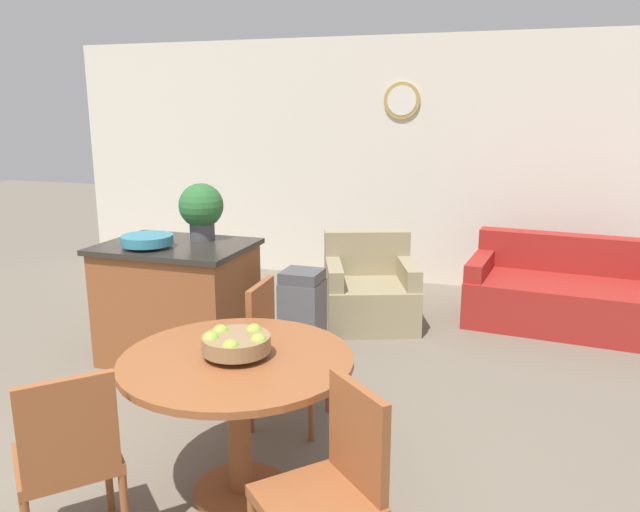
{
  "coord_description": "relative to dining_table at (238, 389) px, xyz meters",
  "views": [
    {
      "loc": [
        1.37,
        -1.56,
        1.95
      ],
      "look_at": [
        0.09,
        2.35,
        0.96
      ],
      "focal_mm": 35.0,
      "sensor_mm": 36.0,
      "label": 1
    }
  ],
  "objects": [
    {
      "name": "teal_bowl",
      "position": [
        -1.36,
        1.33,
        0.4
      ],
      "size": [
        0.38,
        0.38,
        0.09
      ],
      "color": "teal",
      "rests_on": "kitchen_island"
    },
    {
      "name": "kitchen_island",
      "position": [
        -1.23,
        1.5,
        -0.12
      ],
      "size": [
        1.13,
        0.84,
        0.93
      ],
      "color": "brown",
      "rests_on": "ground_plane"
    },
    {
      "name": "dining_chair_near_right",
      "position": [
        0.64,
        -0.5,
        -0.08
      ],
      "size": [
        0.59,
        0.59,
        0.9
      ],
      "rotation": [
        0.0,
        0.0,
        8.68
      ],
      "color": "brown",
      "rests_on": "ground_plane"
    },
    {
      "name": "dining_chair_near_left",
      "position": [
        -0.5,
        -0.64,
        -0.08
      ],
      "size": [
        0.59,
        0.59,
        0.9
      ],
      "rotation": [
        0.0,
        0.0,
        7.11
      ],
      "color": "brown",
      "rests_on": "ground_plane"
    },
    {
      "name": "dining_table",
      "position": [
        0.0,
        0.0,
        0.0
      ],
      "size": [
        1.15,
        1.15,
        0.76
      ],
      "color": "brown",
      "rests_on": "ground_plane"
    },
    {
      "name": "armchair",
      "position": [
        -0.0,
        2.78,
        -0.31
      ],
      "size": [
        1.03,
        1.03,
        0.81
      ],
      "rotation": [
        0.0,
        0.0,
        0.36
      ],
      "color": "#998966",
      "rests_on": "ground_plane"
    },
    {
      "name": "fruit_bowl",
      "position": [
        -0.0,
        -0.0,
        0.25
      ],
      "size": [
        0.33,
        0.33,
        0.14
      ],
      "color": "olive",
      "rests_on": "dining_table"
    },
    {
      "name": "dining_chair_far_side",
      "position": [
        -0.1,
        0.8,
        -0.08
      ],
      "size": [
        0.44,
        0.44,
        0.9
      ],
      "rotation": [
        0.0,
        0.0,
        4.75
      ],
      "color": "brown",
      "rests_on": "ground_plane"
    },
    {
      "name": "wall_back",
      "position": [
        -0.1,
        4.31,
        0.76
      ],
      "size": [
        8.0,
        0.09,
        2.7
      ],
      "color": "silver",
      "rests_on": "ground_plane"
    },
    {
      "name": "couch",
      "position": [
        1.79,
        3.31,
        -0.32
      ],
      "size": [
        1.95,
        1.15,
        0.77
      ],
      "rotation": [
        0.0,
        0.0,
        -0.1
      ],
      "color": "maroon",
      "rests_on": "ground_plane"
    },
    {
      "name": "potted_plant",
      "position": [
        -1.11,
        1.72,
        0.59
      ],
      "size": [
        0.35,
        0.35,
        0.45
      ],
      "color": "#4C4C51",
      "rests_on": "kitchen_island"
    },
    {
      "name": "trash_bin",
      "position": [
        -0.28,
        1.73,
        -0.22
      ],
      "size": [
        0.3,
        0.3,
        0.74
      ],
      "color": "#56565B",
      "rests_on": "ground_plane"
    }
  ]
}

